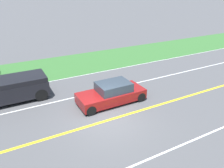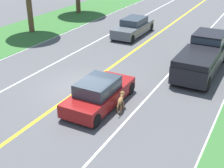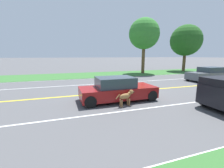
# 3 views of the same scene
# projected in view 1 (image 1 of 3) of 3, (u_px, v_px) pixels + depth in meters

# --- Properties ---
(ground_plane) EXTENTS (400.00, 400.00, 0.00)m
(ground_plane) POSITION_uv_depth(u_px,v_px,m) (108.00, 120.00, 12.20)
(ground_plane) COLOR #4C4C4F
(centre_divider_line) EXTENTS (0.18, 160.00, 0.01)m
(centre_divider_line) POSITION_uv_depth(u_px,v_px,m) (108.00, 120.00, 12.20)
(centre_divider_line) COLOR yellow
(centre_divider_line) RESTS_ON ground
(lane_edge_line_right) EXTENTS (0.14, 160.00, 0.01)m
(lane_edge_line_right) POSITION_uv_depth(u_px,v_px,m) (69.00, 78.00, 17.82)
(lane_edge_line_right) COLOR white
(lane_edge_line_right) RESTS_ON ground
(lane_dash_same_dir) EXTENTS (0.10, 160.00, 0.01)m
(lane_dash_same_dir) POSITION_uv_depth(u_px,v_px,m) (85.00, 95.00, 15.01)
(lane_dash_same_dir) COLOR white
(lane_dash_same_dir) RESTS_ON ground
(lane_dash_oncoming) EXTENTS (0.10, 160.00, 0.01)m
(lane_dash_oncoming) POSITION_uv_depth(u_px,v_px,m) (146.00, 160.00, 9.40)
(lane_dash_oncoming) COLOR white
(lane_dash_oncoming) RESTS_ON ground
(grass_verge_right) EXTENTS (6.00, 160.00, 0.03)m
(grass_verge_right) POSITION_uv_depth(u_px,v_px,m) (59.00, 67.00, 20.22)
(grass_verge_right) COLOR #33662D
(grass_verge_right) RESTS_ON ground
(ego_car) EXTENTS (1.81, 4.29, 1.35)m
(ego_car) POSITION_uv_depth(u_px,v_px,m) (112.00, 93.00, 13.84)
(ego_car) COLOR maroon
(ego_car) RESTS_ON ground
(dog) EXTENTS (0.40, 1.14, 0.83)m
(dog) POSITION_uv_depth(u_px,v_px,m) (103.00, 89.00, 14.74)
(dog) COLOR olive
(dog) RESTS_ON ground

